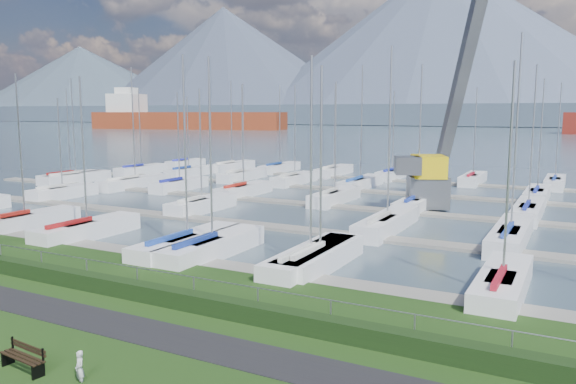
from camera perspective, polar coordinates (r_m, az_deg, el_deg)
The scene contains 12 objects.
path at distance 22.65m, azimuth -18.35°, elevation -12.37°, with size 160.00×2.00×0.04m, color black.
water at distance 278.12m, azimuth 24.59°, elevation 5.76°, with size 800.00×540.00×0.20m, color #40515E.
hedge at distance 24.30m, azimuth -13.92°, elevation -9.92°, with size 80.00×0.70×0.70m, color black.
fence at distance 24.34m, azimuth -13.36°, elevation -7.78°, with size 0.04×0.04×80.00m, color gray.
foothill at distance 347.91m, azimuth 25.32°, elevation 7.11°, with size 900.00×80.00×12.00m, color #455465.
mountains at distance 424.05m, azimuth 27.14°, elevation 12.56°, with size 1190.00×360.00×115.00m.
docks at distance 46.93m, azimuth 7.96°, elevation -1.74°, with size 90.00×41.60×0.25m.
bench_right at distance 19.44m, azimuth -25.27°, elevation -14.96°, with size 1.83×0.60×0.85m.
person at distance 18.04m, azimuth -20.43°, elevation -16.07°, with size 0.40×0.26×1.09m, color silver.
crane at distance 48.85m, azimuth 15.02°, elevation 5.00°, with size 7.75×12.91×22.35m.
cargo_ship_west at distance 267.47m, azimuth -10.94°, elevation 7.14°, with size 92.12×37.00×21.50m.
sailboat_fleet at distance 48.66m, azimuth 8.37°, elevation 5.36°, with size 74.30×49.82×13.62m.
Camera 1 is at (15.50, -17.56, 7.80)m, focal length 35.00 mm.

